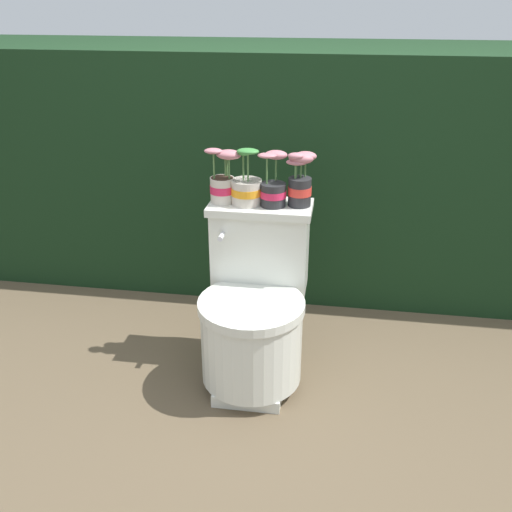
{
  "coord_description": "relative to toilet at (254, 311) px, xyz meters",
  "views": [
    {
      "loc": [
        0.23,
        -1.82,
        1.46
      ],
      "look_at": [
        -0.08,
        0.15,
        0.53
      ],
      "focal_mm": 40.0,
      "sensor_mm": 36.0,
      "label": 1
    }
  ],
  "objects": [
    {
      "name": "potted_plant_midright",
      "position": [
        0.15,
        0.17,
        0.5
      ],
      "size": [
        0.11,
        0.1,
        0.21
      ],
      "color": "#262628",
      "rests_on": "toilet"
    },
    {
      "name": "potted_plant_middle",
      "position": [
        0.05,
        0.15,
        0.47
      ],
      "size": [
        0.11,
        0.12,
        0.21
      ],
      "color": "#262628",
      "rests_on": "toilet"
    },
    {
      "name": "hedge_backdrop",
      "position": [
        0.08,
        1.07,
        0.3
      ],
      "size": [
        3.78,
        0.89,
        1.22
      ],
      "color": "black",
      "rests_on": "ground"
    },
    {
      "name": "ground_plane",
      "position": [
        0.08,
        -0.11,
        -0.31
      ],
      "size": [
        12.0,
        12.0,
        0.0
      ],
      "primitive_type": "plane",
      "color": "brown"
    },
    {
      "name": "potted_plant_left",
      "position": [
        -0.15,
        0.15,
        0.48
      ],
      "size": [
        0.14,
        0.1,
        0.22
      ],
      "color": "beige",
      "rests_on": "toilet"
    },
    {
      "name": "potted_plant_midleft",
      "position": [
        -0.05,
        0.15,
        0.46
      ],
      "size": [
        0.12,
        0.12,
        0.22
      ],
      "color": "beige",
      "rests_on": "toilet"
    },
    {
      "name": "toilet",
      "position": [
        0.0,
        0.0,
        0.0
      ],
      "size": [
        0.41,
        0.54,
        0.7
      ],
      "color": "silver",
      "rests_on": "ground"
    }
  ]
}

